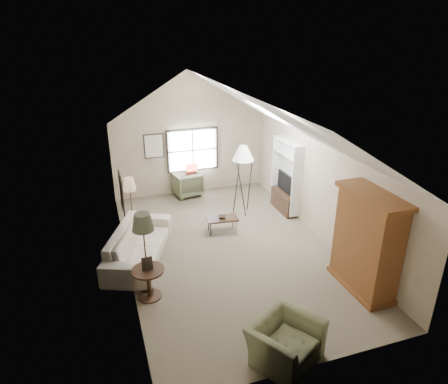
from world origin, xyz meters
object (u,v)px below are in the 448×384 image
object	(u,v)px
sofa	(139,243)
coffee_table	(222,225)
armchair_near	(285,342)
armoire	(367,242)
armchair_far	(187,184)
side_chair	(193,180)
side_table	(149,283)

from	to	relation	value
sofa	coffee_table	world-z (taller)	sofa
sofa	armchair_near	bearing A→B (deg)	-131.57
armoire	armchair_far	xyz separation A→B (m)	(-2.37, 6.10, -0.70)
armchair_far	side_chair	xyz separation A→B (m)	(0.22, 0.00, 0.10)
armoire	side_chair	world-z (taller)	armoire
armchair_near	side_chair	distance (m)	7.41
sofa	coffee_table	size ratio (longest dim) A/B	3.20
armoire	coffee_table	size ratio (longest dim) A/B	2.63
sofa	side_chair	world-z (taller)	side_chair
armchair_far	sofa	bearing A→B (deg)	49.17
armoire	coffee_table	bearing A→B (deg)	122.11
armchair_near	armchair_far	distance (m)	7.40
armchair_near	sofa	bearing A→B (deg)	84.97
armchair_near	side_chair	size ratio (longest dim) A/B	1.12
armoire	armchair_far	bearing A→B (deg)	111.25
armoire	side_table	size ratio (longest dim) A/B	3.28
coffee_table	side_chair	size ratio (longest dim) A/B	0.83
armchair_near	coffee_table	world-z (taller)	armchair_near
armchair_near	side_table	bearing A→B (deg)	98.00
side_table	coffee_table	bearing A→B (deg)	43.61
side_table	armchair_far	bearing A→B (deg)	68.15
sofa	armoire	bearing A→B (deg)	-98.71
side_table	armchair_near	bearing A→B (deg)	-51.41
armoire	side_table	world-z (taller)	armoire
coffee_table	armchair_far	bearing A→B (deg)	96.19
sofa	armchair_near	world-z (taller)	sofa
armchair_far	side_table	world-z (taller)	armchair_far
sofa	coffee_table	bearing A→B (deg)	-52.53
armchair_far	side_table	xyz separation A→B (m)	(-2.01, -5.01, -0.06)
side_table	side_chair	xyz separation A→B (m)	(2.23, 5.01, 0.17)
armoire	armchair_near	world-z (taller)	armoire
sofa	side_table	world-z (taller)	sofa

